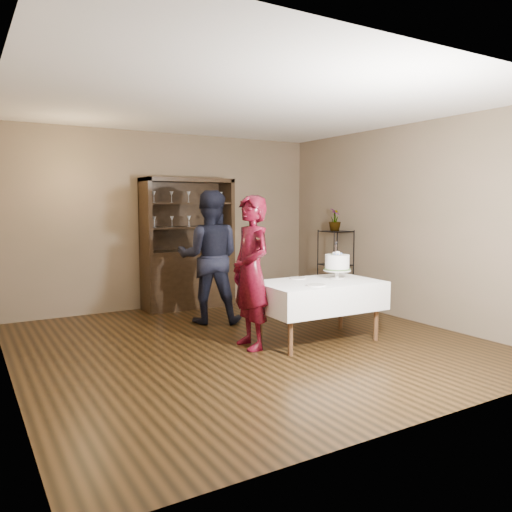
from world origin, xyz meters
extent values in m
plane|color=black|center=(0.00, 0.00, 0.00)|extent=(5.00, 5.00, 0.00)
plane|color=white|center=(0.00, 0.00, 2.70)|extent=(5.00, 5.00, 0.00)
cube|color=brown|center=(0.00, 2.50, 1.35)|extent=(5.00, 0.02, 2.70)
cube|color=brown|center=(-2.50, 0.00, 1.35)|extent=(0.02, 5.00, 2.70)
cube|color=brown|center=(2.50, 0.00, 1.35)|extent=(0.02, 5.00, 2.70)
cube|color=black|center=(0.20, 2.24, 0.45)|extent=(1.40, 0.48, 0.90)
cube|color=black|center=(0.20, 2.46, 1.45)|extent=(1.40, 0.03, 1.10)
cube|color=black|center=(0.20, 2.24, 1.97)|extent=(1.40, 0.48, 0.06)
cube|color=black|center=(0.20, 2.24, 1.25)|extent=(1.28, 0.42, 0.02)
cube|color=black|center=(0.20, 2.24, 1.62)|extent=(1.28, 0.42, 0.02)
cylinder|color=black|center=(2.08, 1.00, 0.60)|extent=(0.02, 0.02, 1.20)
cylinder|color=black|center=(2.48, 1.00, 0.60)|extent=(0.02, 0.02, 1.20)
cylinder|color=black|center=(2.08, 1.40, 0.60)|extent=(0.02, 0.02, 1.20)
cylinder|color=black|center=(2.48, 1.40, 0.60)|extent=(0.02, 0.02, 1.20)
cube|color=black|center=(2.28, 1.20, 0.15)|extent=(0.40, 0.40, 0.02)
cube|color=black|center=(2.28, 1.20, 0.65)|extent=(0.40, 0.40, 0.01)
cube|color=black|center=(2.28, 1.20, 1.18)|extent=(0.40, 0.40, 0.02)
cube|color=silver|center=(0.75, -0.33, 0.55)|extent=(1.45, 0.92, 0.33)
cylinder|color=#4E311C|center=(0.14, -0.64, 0.34)|extent=(0.06, 0.06, 0.67)
cylinder|color=#4E311C|center=(1.34, -0.68, 0.34)|extent=(0.06, 0.06, 0.67)
cylinder|color=#4E311C|center=(0.16, 0.02, 0.34)|extent=(0.06, 0.06, 0.67)
cylinder|color=#4E311C|center=(1.36, -0.02, 0.34)|extent=(0.06, 0.06, 0.67)
imported|color=#34040F|center=(-0.07, -0.16, 0.85)|extent=(0.43, 0.64, 1.71)
imported|color=black|center=(0.05, 1.17, 0.90)|extent=(1.09, 1.01, 1.79)
cylinder|color=white|center=(1.09, -0.25, 0.71)|extent=(0.18, 0.18, 0.01)
cylinder|color=white|center=(1.09, -0.25, 0.76)|extent=(0.05, 0.05, 0.09)
cylinder|color=white|center=(1.09, -0.25, 0.81)|extent=(0.33, 0.33, 0.01)
cylinder|color=#3F602D|center=(1.09, -0.25, 0.82)|extent=(0.32, 0.32, 0.02)
cylinder|color=white|center=(1.09, -0.25, 0.91)|extent=(0.35, 0.35, 0.18)
sphere|color=#5B78C3|center=(1.11, -0.25, 1.01)|extent=(0.02, 0.02, 0.02)
cube|color=white|center=(1.05, -0.27, 1.06)|extent=(0.02, 0.02, 0.13)
cube|color=black|center=(1.05, -0.27, 1.14)|extent=(0.02, 0.02, 0.05)
cylinder|color=white|center=(0.52, -0.57, 0.72)|extent=(0.27, 0.27, 0.01)
cylinder|color=white|center=(0.65, -0.04, 0.72)|extent=(0.23, 0.23, 0.01)
imported|color=#3F602D|center=(2.23, 1.17, 1.36)|extent=(0.28, 0.28, 0.35)
camera|label=1|loc=(-2.84, -4.91, 1.61)|focal=35.00mm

